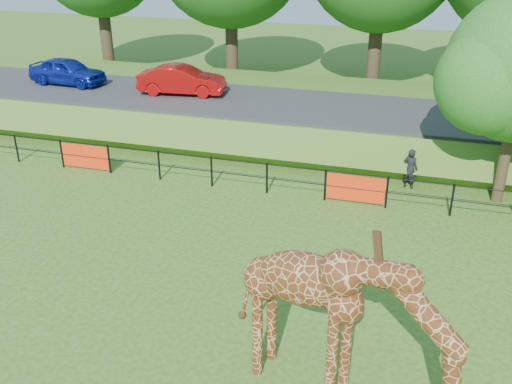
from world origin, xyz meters
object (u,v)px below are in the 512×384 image
car_blue (67,71)px  visitor (410,169)px  car_red (182,80)px  giraffe (348,329)px

car_blue → visitor: size_ratio=2.61×
car_blue → car_red: size_ratio=0.96×
giraffe → visitor: bearing=103.4°
giraffe → visitor: size_ratio=3.33×
giraffe → visitor: 10.58m
car_blue → visitor: (16.23, -4.38, -1.34)m
giraffe → car_blue: bearing=153.3°
car_blue → giraffe: bearing=-129.8°
visitor → car_red: bearing=-3.6°
car_red → visitor: (10.30, -4.30, -1.35)m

